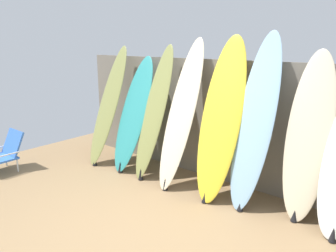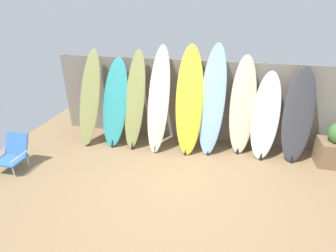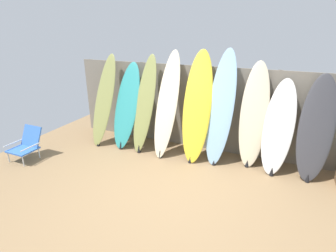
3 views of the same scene
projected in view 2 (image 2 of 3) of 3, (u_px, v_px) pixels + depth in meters
ground at (172, 191)px, 4.40m from camera, size 7.68×7.68×0.00m
fence_back at (191, 101)px, 5.79m from camera, size 6.08×0.11×1.80m
surfboard_olive_0 at (90, 99)px, 5.69m from camera, size 0.54×0.87×1.99m
surfboard_teal_1 at (115, 103)px, 5.65m from camera, size 0.62×0.80×1.84m
surfboard_olive_2 at (135, 101)px, 5.52m from camera, size 0.51×0.80×2.02m
surfboard_cream_3 at (159, 100)px, 5.41m from camera, size 0.47×0.87×2.12m
surfboard_yellow_4 at (189, 101)px, 5.30m from camera, size 0.62×0.84×2.15m
surfboard_skyblue_5 at (212, 102)px, 5.23m from camera, size 0.56×0.69×2.19m
surfboard_cream_6 at (243, 107)px, 5.27m from camera, size 0.53×0.53×1.97m
surfboard_white_7 at (266, 116)px, 5.16m from camera, size 0.59×0.70×1.70m
surfboard_charcoal_8 at (298, 116)px, 5.02m from camera, size 0.59×0.60×1.83m
beach_chair at (13, 152)px, 4.92m from camera, size 0.50×0.57×0.64m
planter_box at (336, 147)px, 4.98m from camera, size 0.61×0.48×0.88m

